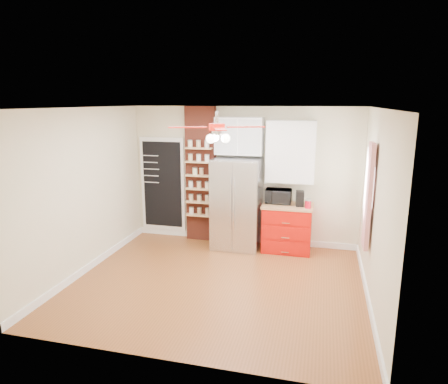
% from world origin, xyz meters
% --- Properties ---
extents(floor, '(4.50, 4.50, 0.00)m').
position_xyz_m(floor, '(0.00, 0.00, 0.00)').
color(floor, brown).
rests_on(floor, ground).
extents(ceiling, '(4.50, 4.50, 0.00)m').
position_xyz_m(ceiling, '(0.00, 0.00, 2.70)').
color(ceiling, white).
rests_on(ceiling, wall_back).
extents(wall_back, '(4.50, 0.02, 2.70)m').
position_xyz_m(wall_back, '(0.00, 2.00, 1.35)').
color(wall_back, beige).
rests_on(wall_back, floor).
extents(wall_front, '(4.50, 0.02, 2.70)m').
position_xyz_m(wall_front, '(0.00, -2.00, 1.35)').
color(wall_front, beige).
rests_on(wall_front, floor).
extents(wall_left, '(0.02, 4.00, 2.70)m').
position_xyz_m(wall_left, '(-2.25, 0.00, 1.35)').
color(wall_left, beige).
rests_on(wall_left, floor).
extents(wall_right, '(0.02, 4.00, 2.70)m').
position_xyz_m(wall_right, '(2.25, 0.00, 1.35)').
color(wall_right, beige).
rests_on(wall_right, floor).
extents(chalkboard, '(0.95, 0.05, 1.95)m').
position_xyz_m(chalkboard, '(-1.70, 1.96, 1.10)').
color(chalkboard, white).
rests_on(chalkboard, wall_back).
extents(brick_pillar, '(0.60, 0.16, 2.70)m').
position_xyz_m(brick_pillar, '(-0.85, 1.92, 1.35)').
color(brick_pillar, maroon).
rests_on(brick_pillar, floor).
extents(fridge, '(0.90, 0.70, 1.75)m').
position_xyz_m(fridge, '(-0.05, 1.63, 0.88)').
color(fridge, silver).
rests_on(fridge, floor).
extents(upper_glass_cabinet, '(0.90, 0.35, 0.70)m').
position_xyz_m(upper_glass_cabinet, '(-0.05, 1.82, 2.15)').
color(upper_glass_cabinet, white).
rests_on(upper_glass_cabinet, wall_back).
extents(red_cabinet, '(0.94, 0.64, 0.90)m').
position_xyz_m(red_cabinet, '(0.92, 1.68, 0.45)').
color(red_cabinet, '#BF0E06').
rests_on(red_cabinet, floor).
extents(upper_shelf_unit, '(0.90, 0.30, 1.15)m').
position_xyz_m(upper_shelf_unit, '(0.92, 1.85, 1.88)').
color(upper_shelf_unit, white).
rests_on(upper_shelf_unit, wall_back).
extents(window, '(0.04, 0.75, 1.05)m').
position_xyz_m(window, '(2.23, 0.90, 1.55)').
color(window, white).
rests_on(window, wall_right).
extents(curtain, '(0.06, 0.40, 1.55)m').
position_xyz_m(curtain, '(2.18, 0.35, 1.45)').
color(curtain, red).
rests_on(curtain, wall_right).
extents(ceiling_fan, '(1.40, 1.40, 0.44)m').
position_xyz_m(ceiling_fan, '(0.00, 0.00, 2.42)').
color(ceiling_fan, silver).
rests_on(ceiling_fan, ceiling).
extents(toaster_oven, '(0.49, 0.33, 0.27)m').
position_xyz_m(toaster_oven, '(0.73, 1.77, 1.03)').
color(toaster_oven, black).
rests_on(toaster_oven, red_cabinet).
extents(coffee_maker, '(0.17, 0.22, 0.28)m').
position_xyz_m(coffee_maker, '(1.14, 1.66, 1.04)').
color(coffee_maker, black).
rests_on(coffee_maker, red_cabinet).
extents(canister_left, '(0.14, 0.14, 0.14)m').
position_xyz_m(canister_left, '(1.29, 1.53, 0.97)').
color(canister_left, red).
rests_on(canister_left, red_cabinet).
extents(canister_right, '(0.11, 0.11, 0.13)m').
position_xyz_m(canister_right, '(1.29, 1.65, 0.97)').
color(canister_right, '#AC0920').
rests_on(canister_right, red_cabinet).
extents(pantry_jar_oats, '(0.12, 0.12, 0.13)m').
position_xyz_m(pantry_jar_oats, '(-0.93, 1.79, 1.44)').
color(pantry_jar_oats, '#EFEDB6').
rests_on(pantry_jar_oats, brick_pillar).
extents(pantry_jar_beans, '(0.10, 0.10, 0.13)m').
position_xyz_m(pantry_jar_beans, '(-0.79, 1.76, 1.44)').
color(pantry_jar_beans, '#9C744F').
rests_on(pantry_jar_beans, brick_pillar).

